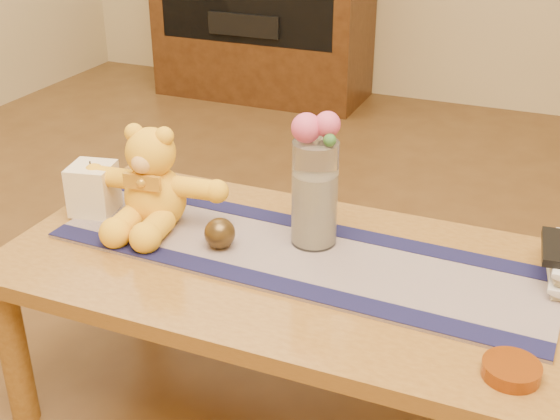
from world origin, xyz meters
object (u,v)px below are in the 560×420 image
at_px(amber_dish, 511,370).
at_px(tv_remote, 553,247).
at_px(book_bottom, 547,274).
at_px(pillar_candle, 93,189).
at_px(glass_vase, 315,194).
at_px(bronze_ball, 220,233).
at_px(teddy_bear, 154,177).

bearing_deg(amber_dish, tv_remote, 84.91).
bearing_deg(book_bottom, pillar_candle, 178.11).
relative_size(glass_vase, book_bottom, 1.17).
bearing_deg(pillar_candle, glass_vase, 6.33).
distance_m(glass_vase, book_bottom, 0.56).
height_order(bronze_ball, book_bottom, bronze_ball).
height_order(book_bottom, tv_remote, tv_remote).
distance_m(teddy_bear, pillar_candle, 0.19).
relative_size(bronze_ball, book_bottom, 0.34).
xyz_separation_m(teddy_bear, glass_vase, (0.41, 0.05, 0.01)).
bearing_deg(tv_remote, teddy_bear, -178.94).
bearing_deg(bronze_ball, pillar_candle, 173.24).
height_order(pillar_candle, book_bottom, pillar_candle).
xyz_separation_m(bronze_ball, tv_remote, (0.74, 0.16, 0.04)).
distance_m(bronze_ball, amber_dish, 0.74).
relative_size(pillar_candle, book_bottom, 0.58).
height_order(pillar_candle, bronze_ball, pillar_candle).
bearing_deg(amber_dish, bronze_ball, 163.20).
xyz_separation_m(teddy_bear, tv_remote, (0.95, 0.10, -0.05)).
bearing_deg(bronze_ball, amber_dish, -16.80).
bearing_deg(amber_dish, book_bottom, 85.17).
height_order(teddy_bear, bronze_ball, teddy_bear).
relative_size(bronze_ball, tv_remote, 0.47).
height_order(bronze_ball, tv_remote, tv_remote).
xyz_separation_m(pillar_candle, bronze_ball, (0.39, -0.05, -0.03)).
relative_size(book_bottom, amber_dish, 2.07).
height_order(pillar_candle, amber_dish, pillar_candle).
xyz_separation_m(glass_vase, bronze_ball, (-0.20, -0.11, -0.09)).
distance_m(glass_vase, tv_remote, 0.55).
bearing_deg(bronze_ball, book_bottom, 13.10).
relative_size(glass_vase, tv_remote, 1.62).
bearing_deg(book_bottom, bronze_ball, -175.10).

